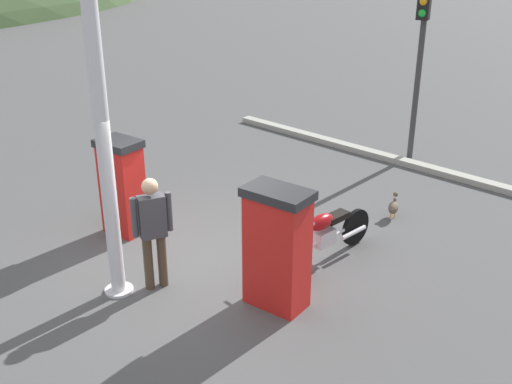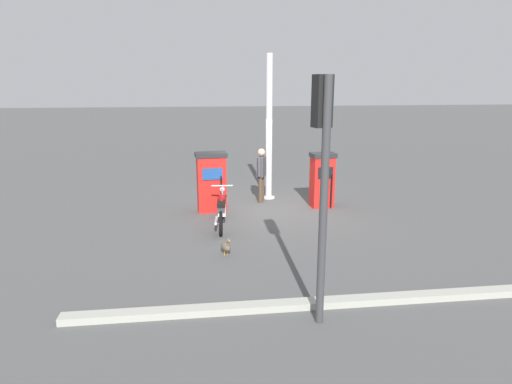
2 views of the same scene
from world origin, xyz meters
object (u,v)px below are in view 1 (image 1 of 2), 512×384
at_px(fuel_pump_far, 122,186).
at_px(attendant_person, 153,227).
at_px(roadside_traffic_light, 421,42).
at_px(wandering_duck, 393,207).
at_px(canopy_support_pole, 104,147).
at_px(fuel_pump_near, 277,248).
at_px(motorcycle_near_pump, 325,234).

bearing_deg(fuel_pump_far, attendant_person, -114.86).
relative_size(fuel_pump_far, roadside_traffic_light, 0.44).
bearing_deg(wandering_duck, attendant_person, 161.30).
height_order(fuel_pump_far, wandering_duck, fuel_pump_far).
relative_size(wandering_duck, roadside_traffic_light, 0.12).
relative_size(roadside_traffic_light, canopy_support_pole, 0.83).
bearing_deg(fuel_pump_near, canopy_support_pole, 123.28).
height_order(fuel_pump_far, roadside_traffic_light, roadside_traffic_light).
bearing_deg(attendant_person, fuel_pump_far, 65.14).
height_order(fuel_pump_far, motorcycle_near_pump, fuel_pump_far).
xyz_separation_m(motorcycle_near_pump, canopy_support_pole, (-2.59, 1.67, 1.69)).
height_order(motorcycle_near_pump, canopy_support_pole, canopy_support_pole).
bearing_deg(fuel_pump_far, roadside_traffic_light, -17.12).
bearing_deg(motorcycle_near_pump, fuel_pump_near, -172.18).
distance_m(fuel_pump_far, motorcycle_near_pump, 3.36).
relative_size(fuel_pump_far, canopy_support_pole, 0.36).
bearing_deg(canopy_support_pole, attendant_person, -34.98).
height_order(attendant_person, wandering_duck, attendant_person).
bearing_deg(roadside_traffic_light, fuel_pump_far, 162.88).
bearing_deg(attendant_person, fuel_pump_near, -63.23).
relative_size(fuel_pump_far, motorcycle_near_pump, 0.78).
bearing_deg(roadside_traffic_light, fuel_pump_near, -167.82).
distance_m(fuel_pump_near, roadside_traffic_light, 6.54).
distance_m(fuel_pump_far, canopy_support_pole, 2.27).
distance_m(motorcycle_near_pump, canopy_support_pole, 3.51).
distance_m(fuel_pump_far, attendant_person, 1.87).
relative_size(fuel_pump_near, motorcycle_near_pump, 0.82).
bearing_deg(wandering_duck, canopy_support_pole, 159.56).
xyz_separation_m(fuel_pump_far, attendant_person, (-0.78, -1.69, 0.13)).
xyz_separation_m(fuel_pump_near, roadside_traffic_light, (6.18, 1.33, 1.65)).
bearing_deg(roadside_traffic_light, canopy_support_pole, 175.97).
distance_m(fuel_pump_far, roadside_traffic_light, 6.69).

